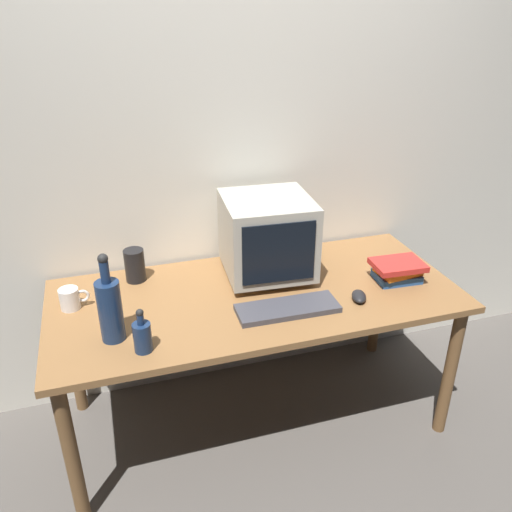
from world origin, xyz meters
The scene contains 11 objects.
ground_plane centered at (0.00, 0.00, 0.00)m, with size 6.00×6.00×0.00m, color #56514C.
back_wall centered at (0.00, 0.45, 1.25)m, with size 4.00×0.08×2.50m, color silver.
desk centered at (0.00, 0.00, 0.64)m, with size 1.76×0.78×0.71m.
crt_monitor centered at (0.10, 0.15, 0.91)m, with size 0.40×0.41×0.37m.
keyboard centered at (0.08, -0.17, 0.73)m, with size 0.42×0.15×0.02m, color #3F3F47.
computer_mouse centered at (0.40, -0.18, 0.73)m, with size 0.06×0.10×0.04m, color black.
bottle_tall centered at (-0.61, -0.16, 0.85)m, with size 0.09×0.09×0.36m.
bottle_short centered at (-0.51, -0.27, 0.78)m, with size 0.07×0.07×0.18m.
book_stack centered at (0.64, -0.08, 0.76)m, with size 0.23×0.17×0.10m.
mug centered at (-0.76, 0.11, 0.76)m, with size 0.12×0.08×0.09m.
metal_canister centered at (-0.48, 0.27, 0.79)m, with size 0.09×0.09×0.15m, color black.
Camera 1 is at (-0.58, -1.87, 1.87)m, focal length 36.73 mm.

